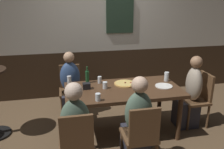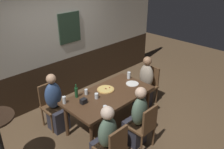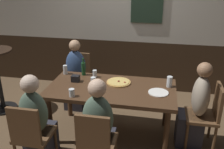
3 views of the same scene
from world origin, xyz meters
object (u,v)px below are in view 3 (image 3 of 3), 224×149
Objects in this scene: person_head_east at (195,112)px; plate_white_large at (158,93)px; beer_glass_tall at (72,93)px; dining_table at (111,93)px; person_left_near at (38,126)px; person_mid_near at (99,133)px; tumbler_short at (93,81)px; chair_mid_near at (96,142)px; chair_head_east at (208,113)px; person_left_far at (76,80)px; highball_clear at (169,82)px; beer_bottle_green at (83,68)px; chair_left_near at (31,134)px; beer_glass_half at (65,70)px; pizza at (119,82)px; chair_left_far at (79,76)px; pint_glass_pale at (95,74)px; condiment_caddy at (76,78)px.

person_head_east reaches higher than plate_white_large.
beer_glass_tall is (-1.54, -0.35, 0.29)m from person_head_east.
dining_table is 1.47× the size of person_left_near.
person_mid_near is 11.43× the size of tumbler_short.
person_head_east reaches higher than chair_mid_near.
chair_head_east is 0.76× the size of person_left_far.
highball_clear is 1.27m from beer_bottle_green.
beer_bottle_green is at bearing -53.12° from person_left_far.
beer_glass_tall is at bearing 140.95° from person_mid_near.
beer_bottle_green is at bearing 167.64° from person_head_east.
chair_head_east is 2.20m from chair_left_near.
person_left_far is at bearing 86.41° from beer_glass_half.
person_head_east is (1.86, 0.86, -0.00)m from chair_left_near.
dining_table is 5.06× the size of pizza.
chair_left_far is 8.16× the size of pint_glass_pale.
highball_clear is at bearing 29.91° from person_left_near.
tumbler_short is 0.70× the size of highball_clear.
person_head_east is 10.69× the size of condiment_caddy.
chair_left_near is 1.28m from beer_bottle_green.
highball_clear reaches higher than dining_table.
pint_glass_pale is (-0.31, 0.30, 0.13)m from dining_table.
chair_left_near is at bearing -155.23° from person_head_east.
chair_head_east is at bearing -7.89° from pizza.
chair_head_east is 1.00× the size of chair_left_far.
chair_left_far is at bearing 155.23° from person_head_east.
beer_glass_half is at bearing -92.48° from chair_left_far.
beer_bottle_green is (-0.49, 0.35, 0.19)m from dining_table.
person_left_near is at bearing -103.90° from beer_bottle_green.
chair_left_near reaches higher than plate_white_large.
beer_glass_tall is 0.66m from pint_glass_pale.
chair_head_east is 1.83m from beer_bottle_green.
tumbler_short is at bearing 168.21° from dining_table.
chair_left_near is 1.86m from highball_clear.
person_head_east is 4.46× the size of beer_bottle_green.
person_left_far is at bearing 90.00° from person_left_near.
pint_glass_pale is at bearing -15.41° from beer_bottle_green.
beer_glass_half is at bearing 156.65° from dining_table.
chair_head_east is at bearing -23.00° from chair_left_far.
chair_left_far is 0.98m from tumbler_short.
chair_left_near is 8.67× the size of beer_glass_tall.
dining_table is 0.72m from person_mid_near.
person_head_east is (1.11, 0.00, -0.16)m from dining_table.
beer_bottle_green is at bearing 160.54° from plate_white_large.
chair_head_east reaches higher than beer_glass_tall.
chair_left_near is 8.54× the size of tumbler_short.
highball_clear is (0.76, 0.87, 0.31)m from person_mid_near.
highball_clear is at bearing 12.84° from dining_table.
beer_glass_half reaches higher than beer_glass_tall.
person_left_far is at bearing 107.09° from beer_glass_tall.
tumbler_short is (0.49, 0.75, 0.29)m from person_left_near.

